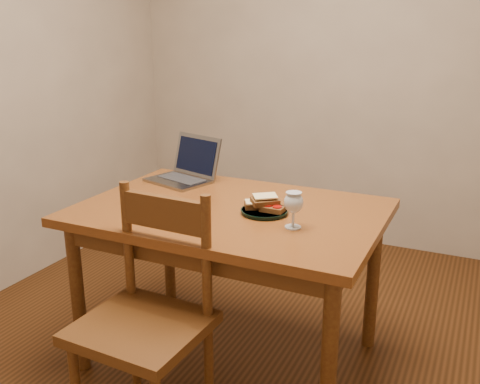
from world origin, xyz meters
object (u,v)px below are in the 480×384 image
at_px(chair, 145,310).
at_px(laptop, 187,169).
at_px(table, 230,226).
at_px(plate, 265,211).
at_px(milk_glass, 293,210).

bearing_deg(chair, laptop, 113.17).
height_order(table, laptop, laptop).
bearing_deg(plate, laptop, 150.75).
distance_m(chair, laptop, 0.98).
distance_m(chair, plate, 0.65).
bearing_deg(laptop, plate, -12.64).
height_order(table, milk_glass, milk_glass).
height_order(chair, plate, chair).
relative_size(plate, milk_glass, 1.37).
height_order(table, chair, chair).
xyz_separation_m(chair, milk_glass, (0.40, 0.45, 0.30)).
relative_size(milk_glass, laptop, 0.40).
bearing_deg(milk_glass, table, 161.07).
bearing_deg(milk_glass, plate, 146.69).
bearing_deg(laptop, chair, -52.51).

